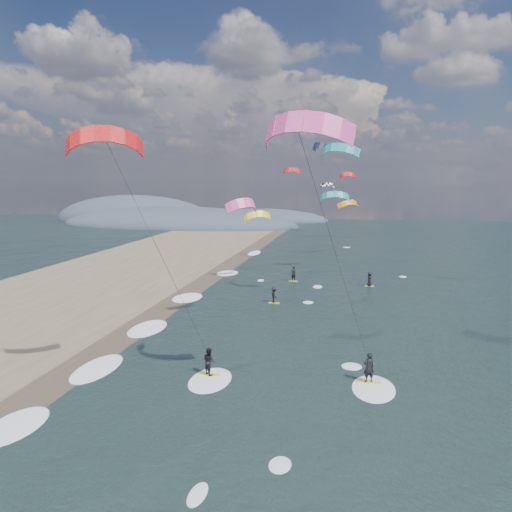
# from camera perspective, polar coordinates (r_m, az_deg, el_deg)

# --- Properties ---
(ground) EXTENTS (260.00, 260.00, 0.00)m
(ground) POSITION_cam_1_polar(r_m,az_deg,el_deg) (26.95, -3.23, -19.05)
(ground) COLOR black
(ground) RESTS_ON ground
(wet_sand_strip) EXTENTS (3.00, 240.00, 0.00)m
(wet_sand_strip) POSITION_cam_1_polar(r_m,az_deg,el_deg) (39.72, -16.60, -9.96)
(wet_sand_strip) COLOR #382D23
(wet_sand_strip) RESTS_ON ground
(coastal_hills) EXTENTS (80.00, 41.00, 15.00)m
(coastal_hills) POSITION_cam_1_polar(r_m,az_deg,el_deg) (140.99, -9.67, 3.77)
(coastal_hills) COLOR #3D4756
(coastal_hills) RESTS_ON ground
(kitesurfer_near_a) EXTENTS (8.11, 9.01, 16.21)m
(kitesurfer_near_a) POSITION_cam_1_polar(r_m,az_deg,el_deg) (25.29, 6.43, 8.81)
(kitesurfer_near_a) COLOR yellow
(kitesurfer_near_a) RESTS_ON ground
(kitesurfer_near_b) EXTENTS (7.20, 8.89, 15.72)m
(kitesurfer_near_b) POSITION_cam_1_polar(r_m,az_deg,el_deg) (27.72, -13.01, 4.14)
(kitesurfer_near_b) COLOR yellow
(kitesurfer_near_b) RESTS_ON ground
(far_kitesurfers) EXTENTS (10.74, 12.03, 1.86)m
(far_kitesurfers) POSITION_cam_1_polar(r_m,az_deg,el_deg) (55.87, 6.24, -3.22)
(far_kitesurfers) COLOR yellow
(far_kitesurfers) RESTS_ON ground
(bg_kite_field) EXTENTS (15.16, 76.32, 9.91)m
(bg_kite_field) POSITION_cam_1_polar(r_m,az_deg,el_deg) (74.73, 7.31, 8.35)
(bg_kite_field) COLOR #D83F8C
(bg_kite_field) RESTS_ON ground
(shoreline_surf) EXTENTS (2.40, 79.40, 0.11)m
(shoreline_surf) POSITION_cam_1_polar(r_m,az_deg,el_deg) (43.26, -12.20, -8.21)
(shoreline_surf) COLOR white
(shoreline_surf) RESTS_ON ground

